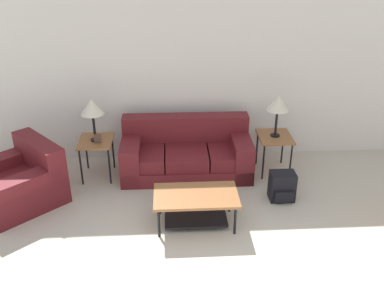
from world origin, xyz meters
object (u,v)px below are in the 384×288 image
Objects in this scene: side_table_left at (96,144)px; backpack at (282,187)px; couch at (186,154)px; coffee_table at (196,202)px; table_lamp_left at (92,107)px; armchair at (21,182)px; table_lamp_right at (278,104)px; side_table_right at (275,140)px.

backpack is (2.58, -0.79, -0.33)m from side_table_left.
side_table_left is 1.46× the size of backpack.
couch is at bearing 146.37° from backpack.
coffee_table is 2.04m from table_lamp_left.
couch reaches higher than armchair.
backpack is at bearing -17.07° from side_table_left.
table_lamp_left reaches higher than armchair.
couch is 3.04× the size of table_lamp_right.
armchair is 1.39m from table_lamp_left.
armchair is at bearing -146.73° from side_table_left.
couch is 1.54m from table_lamp_right.
couch is at bearing 92.53° from coffee_table.
table_lamp_left is (-1.32, -0.05, 0.80)m from couch.
backpack is (-0.05, -0.79, -0.33)m from side_table_right.
coffee_table is 1.89m from side_table_left.
table_lamp_left is at bearing -177.93° from couch.
side_table_left is 2.64m from side_table_right.
table_lamp_right is at bearing 180.00° from side_table_right.
couch is 3.24× the size of side_table_right.
couch is at bearing 16.37° from armchair.
coffee_table is at bearing -134.55° from table_lamp_right.
couch is 1.86× the size of coffee_table.
couch is 3.04× the size of table_lamp_left.
armchair is 1.15m from side_table_left.
table_lamp_right is at bearing 9.77° from armchair.
armchair is at bearing 177.11° from backpack.
couch is at bearing 2.07° from table_lamp_left.
table_lamp_left is at bearing 33.27° from armchair.
side_table_left is at bearing 0.00° from table_lamp_left.
armchair is 2.24× the size of table_lamp_right.
coffee_table is 1.81m from side_table_right.
side_table_left is (-1.38, 1.28, 0.21)m from coffee_table.
couch reaches higher than side_table_right.
side_table_right is 0.57m from table_lamp_right.
coffee_table is (2.32, -0.66, 0.03)m from armchair.
armchair is at bearing -170.23° from side_table_right.
armchair is at bearing -146.73° from table_lamp_left.
backpack is at bearing -17.07° from table_lamp_left.
armchair is 2.39× the size of side_table_right.
table_lamp_right is 1.56× the size of backpack.
table_lamp_left is 1.56× the size of backpack.
table_lamp_right is at bearing 0.00° from table_lamp_left.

